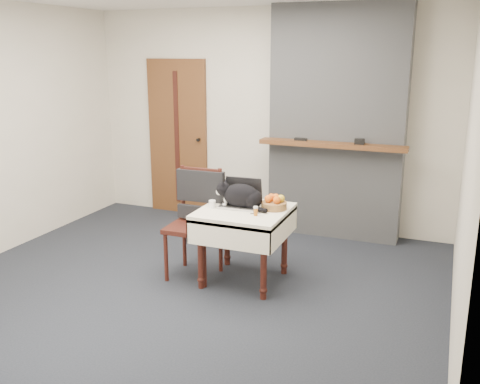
# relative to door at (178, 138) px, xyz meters

# --- Properties ---
(ground) EXTENTS (4.50, 4.50, 0.00)m
(ground) POSITION_rel_door_xyz_m (1.20, -1.97, -1.00)
(ground) COLOR black
(ground) RESTS_ON ground
(room_shell) EXTENTS (4.52, 4.01, 2.61)m
(room_shell) POSITION_rel_door_xyz_m (1.20, -1.51, 0.76)
(room_shell) COLOR beige
(room_shell) RESTS_ON ground
(door) EXTENTS (0.82, 0.10, 2.00)m
(door) POSITION_rel_door_xyz_m (0.00, 0.00, 0.00)
(door) COLOR brown
(door) RESTS_ON ground
(chimney) EXTENTS (1.62, 0.48, 2.60)m
(chimney) POSITION_rel_door_xyz_m (2.10, -0.13, 0.30)
(chimney) COLOR gray
(chimney) RESTS_ON ground
(side_table) EXTENTS (0.78, 0.78, 0.70)m
(side_table) POSITION_rel_door_xyz_m (1.62, -1.76, -0.41)
(side_table) COLOR #38130F
(side_table) RESTS_ON ground
(laptop) EXTENTS (0.36, 0.31, 0.26)m
(laptop) POSITION_rel_door_xyz_m (1.56, -1.66, -0.24)
(laptop) COLOR #B7B7BC
(laptop) RESTS_ON side_table
(cat) EXTENTS (0.53, 0.22, 0.26)m
(cat) POSITION_rel_door_xyz_m (1.59, -1.72, -0.19)
(cat) COLOR black
(cat) RESTS_ON side_table
(cream_jar) EXTENTS (0.06, 0.06, 0.07)m
(cream_jar) POSITION_rel_door_xyz_m (1.33, -1.82, -0.27)
(cream_jar) COLOR white
(cream_jar) RESTS_ON side_table
(pill_bottle) EXTENTS (0.04, 0.04, 0.08)m
(pill_bottle) POSITION_rel_door_xyz_m (1.79, -1.90, -0.26)
(pill_bottle) COLOR #AD5E15
(pill_bottle) RESTS_ON side_table
(fruit_basket) EXTENTS (0.23, 0.23, 0.13)m
(fruit_basket) POSITION_rel_door_xyz_m (1.87, -1.65, -0.25)
(fruit_basket) COLOR olive
(fruit_basket) RESTS_ON side_table
(desk_clutter) EXTENTS (0.13, 0.06, 0.01)m
(desk_clutter) POSITION_rel_door_xyz_m (1.82, -1.76, -0.30)
(desk_clutter) COLOR black
(desk_clutter) RESTS_ON side_table
(chair) EXTENTS (0.48, 0.47, 1.03)m
(chair) POSITION_rel_door_xyz_m (1.14, -1.73, -0.34)
(chair) COLOR #38130F
(chair) RESTS_ON ground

